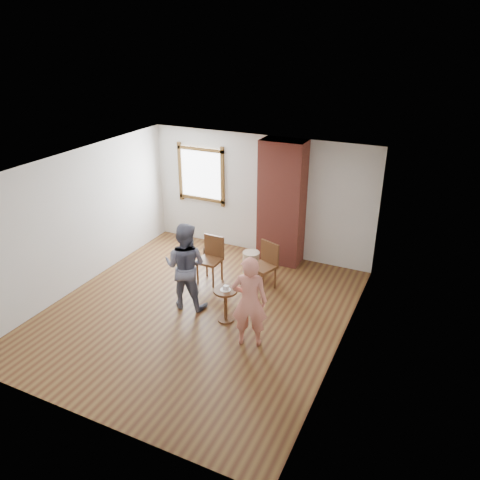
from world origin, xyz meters
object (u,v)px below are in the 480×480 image
Objects in this scene: person_pink at (249,302)px; man at (185,266)px; stoneware_crock at (251,262)px; dining_chair_left at (211,257)px; dining_chair_right at (265,263)px; side_table at (226,300)px.

man is at bearing -38.79° from person_pink.
dining_chair_left is (-0.57, -0.63, 0.29)m from stoneware_crock.
person_pink is at bearing -66.73° from stoneware_crock.
dining_chair_right is 1.60m from man.
man is at bearing -107.89° from stoneware_crock.
dining_chair_right is 1.52× the size of side_table.
side_table is at bearing 163.09° from man.
man reaches higher than side_table.
man is at bearing 170.86° from side_table.
stoneware_crock is at bearing -115.65° from man.
dining_chair_right is 0.60× the size of person_pink.
dining_chair_left reaches higher than side_table.
dining_chair_left is 1.07m from dining_chair_right.
person_pink is (1.50, -1.54, 0.25)m from dining_chair_left.
dining_chair_left is at bearing 127.75° from side_table.
stoneware_crock is 0.49× the size of dining_chair_right.
stoneware_crock is 0.28× the size of man.
side_table is at bearing -77.68° from dining_chair_right.
man is 1.04× the size of person_pink.
dining_chair_right is at bearing -94.22° from person_pink.
stoneware_crock is 0.90m from dining_chair_left.
dining_chair_left is 0.60× the size of person_pink.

